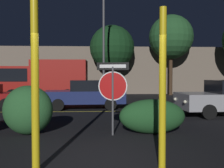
# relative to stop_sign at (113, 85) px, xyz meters

# --- Properties ---
(ground_plane) EXTENTS (260.00, 260.00, 0.00)m
(ground_plane) POSITION_rel_stop_sign_xyz_m (-0.39, -2.32, -1.48)
(ground_plane) COLOR black
(road_center_stripe) EXTENTS (35.72, 0.12, 0.01)m
(road_center_stripe) POSITION_rel_stop_sign_xyz_m (-0.39, 4.84, -1.47)
(road_center_stripe) COLOR gold
(road_center_stripe) RESTS_ON ground_plane
(stop_sign) EXTENTS (0.93, 0.21, 2.13)m
(stop_sign) POSITION_rel_stop_sign_xyz_m (0.00, 0.00, 0.00)
(stop_sign) COLOR #4C4C51
(stop_sign) RESTS_ON ground_plane
(yellow_pole_left) EXTENTS (0.14, 0.14, 3.48)m
(yellow_pole_left) POSITION_rel_stop_sign_xyz_m (-1.54, -2.72, 0.26)
(yellow_pole_left) COLOR yellow
(yellow_pole_left) RESTS_ON ground_plane
(yellow_pole_right) EXTENTS (0.13, 0.13, 3.02)m
(yellow_pole_right) POSITION_rel_stop_sign_xyz_m (0.79, -2.66, 0.03)
(yellow_pole_right) COLOR yellow
(yellow_pole_right) RESTS_ON ground_plane
(hedge_bush_2) EXTENTS (1.45, 1.12, 1.46)m
(hedge_bush_2) POSITION_rel_stop_sign_xyz_m (-2.51, 0.24, -0.75)
(hedge_bush_2) COLOR #285B2D
(hedge_bush_2) RESTS_ON ground_plane
(hedge_bush_3) EXTENTS (1.99, 0.88, 1.04)m
(hedge_bush_3) POSITION_rel_stop_sign_xyz_m (1.20, 0.17, -0.96)
(hedge_bush_3) COLOR #1E4C23
(hedge_bush_3) RESTS_ON ground_plane
(passing_car_2) EXTENTS (4.35, 1.98, 1.50)m
(passing_car_2) POSITION_rel_stop_sign_xyz_m (-1.15, 5.97, -0.74)
(passing_car_2) COLOR navy
(passing_car_2) RESTS_ON ground_plane
(delivery_truck) EXTENTS (6.04, 2.43, 2.80)m
(delivery_truck) POSITION_rel_stop_sign_xyz_m (-4.35, 10.44, 0.05)
(delivery_truck) COLOR maroon
(delivery_truck) RESTS_ON ground_plane
(street_lamp) EXTENTS (0.37, 0.37, 7.49)m
(street_lamp) POSITION_rel_stop_sign_xyz_m (-0.09, 10.42, 2.87)
(street_lamp) COLOR #4C4C51
(street_lamp) RESTS_ON ground_plane
(tree_0) EXTENTS (3.89, 3.89, 6.12)m
(tree_0) POSITION_rel_stop_sign_xyz_m (0.71, 14.58, 2.68)
(tree_0) COLOR #422D1E
(tree_0) RESTS_ON ground_plane
(tree_1) EXTENTS (3.87, 3.87, 7.07)m
(tree_1) POSITION_rel_stop_sign_xyz_m (5.91, 14.57, 3.63)
(tree_1) COLOR #422D1E
(tree_1) RESTS_ON ground_plane
(building_backdrop) EXTENTS (32.00, 3.59, 4.43)m
(building_backdrop) POSITION_rel_stop_sign_xyz_m (2.40, 17.71, 0.74)
(building_backdrop) COLOR #7A6B5B
(building_backdrop) RESTS_ON ground_plane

